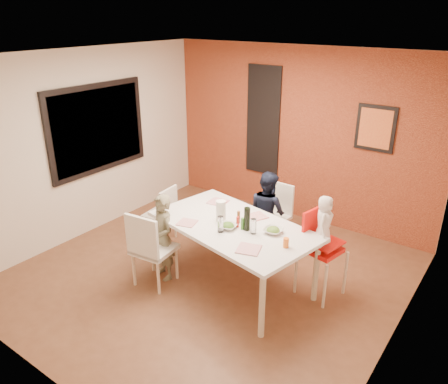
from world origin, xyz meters
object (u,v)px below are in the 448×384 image
Objects in this scene: chair_near at (149,246)px; wine_bottle at (247,219)px; high_chair at (320,245)px; chair_far at (276,211)px; dining_table at (233,230)px; toddler at (324,222)px; child_near at (163,237)px; paper_towel_roll at (221,211)px; child_far at (267,212)px; chair_left at (163,211)px.

wine_bottle is (0.99, 0.61, 0.41)m from chair_near.
high_chair is 3.81× the size of wine_bottle.
wine_bottle reaches higher than chair_far.
dining_table is 1.06m from toddler.
high_chair is at bearing -154.07° from chair_near.
child_near is 4.27× the size of paper_towel_roll.
toddler is (1.72, 1.07, 0.39)m from chair_near.
wine_bottle is (0.31, -1.00, 0.37)m from child_far.
wine_bottle reaches higher than paper_towel_roll.
paper_towel_roll is at bearing 98.74° from toddler.
chair_left is at bearing 153.58° from child_near.
wine_bottle reaches higher than chair_near.
toddler reaches higher than dining_table.
child_far is at bearing 74.01° from high_chair.
chair_near is (-0.78, -0.63, -0.20)m from dining_table.
child_far reaches higher than high_chair.
toddler is 2.31× the size of wine_bottle.
child_near is at bearing -110.93° from chair_far.
chair_far is 0.25m from child_far.
chair_left is at bearing 165.65° from paper_towel_roll.
wine_bottle is 1.05× the size of paper_towel_roll.
toddler reaches higher than paper_towel_roll.
high_chair is 0.94× the size of child_near.
chair_far is at bearing 94.61° from dining_table.
child_far is at bearing -88.27° from chair_far.
chair_far is at bearing 86.86° from child_near.
chair_near is 1.23m from wine_bottle.
high_chair is (0.91, 0.45, -0.11)m from dining_table.
paper_towel_roll is (-0.07, -1.23, 0.45)m from chair_far.
high_chair is 1.22m from paper_towel_roll.
paper_towel_roll reaches higher than high_chair.
child_far reaches higher than chair_left.
chair_far is 1.37m from toddler.
dining_table is 7.72× the size of wine_bottle.
paper_towel_roll is at bearing 124.71° from high_chair.
chair_left is 1.50m from child_far.
child_far is at bearing 86.01° from paper_towel_roll.
child_far is (1.34, 0.67, 0.11)m from chair_left.
chair_far is at bearing 64.23° from high_chair.
chair_far is (-0.10, 1.21, -0.24)m from dining_table.
toddler is (1.04, -0.77, 0.44)m from chair_far.
chair_near is 3.75× the size of paper_towel_roll.
chair_near is 1.54× the size of toddler.
paper_towel_roll reaches higher than chair_far.
chair_far is at bearing -116.96° from chair_near.
chair_far is 1.41× the size of toddler.
chair_left is at bearing 167.91° from dining_table.
wine_bottle is (1.65, -0.33, 0.49)m from chair_left.
paper_towel_roll is at bearing 69.01° from chair_left.
chair_far is 1.07× the size of chair_left.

